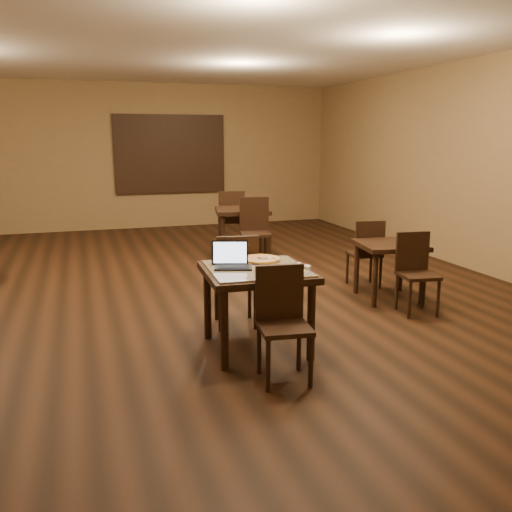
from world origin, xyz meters
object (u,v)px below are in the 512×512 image
object	(u,v)px
chair_main_near	(282,316)
other_table_c	(390,252)
other_table_c_chair_near	(415,268)
other_table_a_chair_far	(231,217)
tiled_table	(257,279)
other_table_c_chair_far	(367,250)
other_table_a_chair_near	(255,227)
pizza_pan	(261,261)
laptop	(232,260)
other_table_a	(242,217)
chair_main_far	(236,275)

from	to	relation	value
chair_main_near	other_table_c	distance (m)	2.57
other_table_c_chair_near	other_table_a_chair_far	bearing A→B (deg)	112.62
tiled_table	other_table_c	world-z (taller)	tiled_table
chair_main_near	other_table_c_chair_far	size ratio (longest dim) A/B	1.03
other_table_a_chair_near	other_table_a_chair_far	world-z (taller)	same
other_table_a_chair_far	chair_main_near	bearing A→B (deg)	90.49
tiled_table	chair_main_near	bearing A→B (deg)	-86.50
chair_main_near	pizza_pan	distance (m)	0.91
laptop	other_table_a_chair_near	size ratio (longest dim) A/B	0.38
chair_main_near	other_table_a	distance (m)	4.54
other_table_a	other_table_c_chair_far	distance (m)	2.48
other_table_c_chair_near	other_table_a_chair_near	bearing A→B (deg)	117.89
other_table_c_chair_near	other_table_c_chair_far	distance (m)	1.03
other_table_a	other_table_a_chair_near	bearing A→B (deg)	-76.71
laptop	other_table_c_chair_near	world-z (taller)	laptop
chair_main_near	tiled_table	bearing A→B (deg)	97.71
chair_main_far	other_table_a_chair_near	xyz separation A→B (m)	(1.04, 2.59, 0.03)
other_table_c_chair_near	pizza_pan	bearing A→B (deg)	-163.93
other_table_a_chair_far	other_table_c_chair_far	distance (m)	3.03
pizza_pan	other_table_a_chair_near	world-z (taller)	other_table_a_chair_near
other_table_a	other_table_a_chair_far	size ratio (longest dim) A/B	0.97
chair_main_near	other_table_a	world-z (taller)	chair_main_near
chair_main_near	other_table_c_chair_near	bearing A→B (deg)	36.30
other_table_a_chair_far	other_table_c_chair_near	size ratio (longest dim) A/B	1.16
tiled_table	other_table_a_chair_near	xyz separation A→B (m)	(1.03, 3.21, -0.09)
laptop	other_table_c	xyz separation A→B (m)	(2.19, 0.92, -0.26)
pizza_pan	other_table_c_chair_far	xyz separation A→B (m)	(1.86, 1.29, -0.27)
other_table_c	chair_main_near	bearing A→B (deg)	-132.35
chair_main_far	other_table_a_chair_near	distance (m)	2.79
laptop	other_table_c_chair_far	distance (m)	2.63
other_table_a	other_table_c	world-z (taller)	other_table_a
other_table_c	other_table_c_chair_near	xyz separation A→B (m)	(0.01, -0.51, -0.07)
pizza_pan	tiled_table	bearing A→B (deg)	-116.57
pizza_pan	other_table_a_chair_far	size ratio (longest dim) A/B	0.36
other_table_c	other_table_c_chair_near	size ratio (longest dim) A/B	0.93
tiled_table	chair_main_near	xyz separation A→B (m)	(0.01, -0.62, -0.15)
pizza_pan	other_table_c_chair_near	world-z (taller)	other_table_c_chair_near
chair_main_far	other_table_a_chair_far	distance (m)	3.91
pizza_pan	other_table_c_chair_near	xyz separation A→B (m)	(1.88, 0.26, -0.27)
chair_main_near	laptop	size ratio (longest dim) A/B	2.37
tiled_table	other_table_a	size ratio (longest dim) A/B	0.97
other_table_c	pizza_pan	bearing A→B (deg)	-149.36
other_table_a	tiled_table	bearing A→B (deg)	-93.31
chair_main_far	laptop	world-z (taller)	laptop
other_table_a_chair_near	laptop	bearing A→B (deg)	-100.00
chair_main_near	pizza_pan	xyz separation A→B (m)	(0.11, 0.86, 0.26)
chair_main_far	laptop	xyz separation A→B (m)	(-0.19, -0.51, 0.28)
other_table_a_chair_far	other_table_c_chair_near	xyz separation A→B (m)	(1.01, -3.89, -0.08)
chair_main_near	laptop	distance (m)	0.81
tiled_table	pizza_pan	size ratio (longest dim) A/B	2.60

